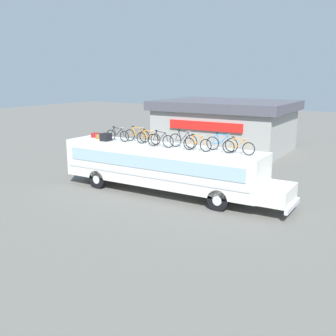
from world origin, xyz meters
The scene contains 14 objects.
ground_plane centered at (0.00, 0.00, 0.00)m, with size 120.00×120.00×0.00m, color #605E59.
bus centered at (0.26, 0.00, 1.63)m, with size 13.52×2.50×2.76m.
luggage_bag_1 centered at (-4.99, 0.35, 2.90)m, with size 0.51×0.35×0.29m, color maroon.
luggage_bag_2 centered at (-4.31, 0.06, 2.90)m, with size 0.49×0.44×0.29m, color olive.
luggage_bag_3 centered at (-3.61, -0.33, 2.99)m, with size 0.52×0.55×0.46m, color black.
rooftop_bicycle_1 centered at (-2.95, -0.05, 3.12)m, with size 1.65×0.44×0.86m.
rooftop_bicycle_2 centered at (-1.86, 0.42, 3.14)m, with size 1.73×0.44×0.91m.
rooftop_bicycle_3 centered at (-0.78, 0.00, 3.12)m, with size 1.61×0.44×0.86m.
rooftop_bicycle_4 centered at (0.28, -0.40, 3.14)m, with size 1.65×0.44×0.91m.
rooftop_bicycle_5 centered at (1.43, 0.06, 3.16)m, with size 1.70×0.44×0.97m.
rooftop_bicycle_6 centered at (2.51, -0.38, 3.12)m, with size 1.62×0.44×0.87m.
rooftop_bicycle_7 centered at (3.61, 0.25, 3.15)m, with size 1.76×0.44×0.94m.
rooftop_bicycle_8 centered at (4.66, -0.14, 3.12)m, with size 1.70×0.44×0.86m.
roadside_building centered at (-2.30, 14.48, 2.25)m, with size 11.61×8.68×4.40m.
Camera 1 is at (11.64, -18.31, 6.55)m, focal length 42.24 mm.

